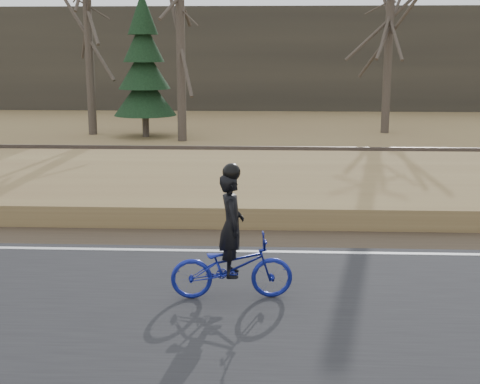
{
  "coord_description": "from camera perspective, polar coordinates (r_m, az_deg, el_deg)",
  "views": [
    {
      "loc": [
        1.94,
        -11.41,
        3.69
      ],
      "look_at": [
        1.38,
        0.5,
        1.1
      ],
      "focal_mm": 50.0,
      "sensor_mm": 36.0,
      "label": 1
    }
  ],
  "objects": [
    {
      "name": "conifer",
      "position": [
        28.3,
        -8.19,
        10.36
      ],
      "size": [
        2.6,
        2.6,
        5.94
      ],
      "color": "#494036",
      "rests_on": "ground"
    },
    {
      "name": "bare_tree_left",
      "position": [
        29.45,
        -12.81,
        12.97
      ],
      "size": [
        0.36,
        0.36,
        8.41
      ],
      "primitive_type": "cylinder",
      "color": "#494036",
      "rests_on": "ground"
    },
    {
      "name": "bare_tree_near_left",
      "position": [
        26.79,
        -5.1,
        12.81
      ],
      "size": [
        0.36,
        0.36,
        7.94
      ],
      "primitive_type": "cylinder",
      "color": "#494036",
      "rests_on": "ground"
    },
    {
      "name": "railroad",
      "position": [
        19.76,
        -2.96,
        3.04
      ],
      "size": [
        120.0,
        2.4,
        0.29
      ],
      "color": "black",
      "rests_on": "ballast"
    },
    {
      "name": "edge_line",
      "position": [
        12.32,
        -6.5,
        -4.94
      ],
      "size": [
        120.0,
        0.12,
        0.01
      ],
      "primitive_type": "cube",
      "color": "silver",
      "rests_on": "road"
    },
    {
      "name": "embankment",
      "position": [
        16.11,
        -4.27,
        -0.22
      ],
      "size": [
        120.0,
        5.0,
        0.44
      ],
      "primitive_type": "cube",
      "color": "olive",
      "rests_on": "ground"
    },
    {
      "name": "ballast",
      "position": [
        19.81,
        -2.95,
        2.17
      ],
      "size": [
        120.0,
        3.0,
        0.45
      ],
      "primitive_type": "cube",
      "color": "slate",
      "rests_on": "ground"
    },
    {
      "name": "bare_tree_center",
      "position": [
        29.96,
        12.62,
        13.23
      ],
      "size": [
        0.36,
        0.36,
        8.69
      ],
      "primitive_type": "cylinder",
      "color": "#494036",
      "rests_on": "ground"
    },
    {
      "name": "road",
      "position": [
        9.83,
        -9.02,
        -9.77
      ],
      "size": [
        120.0,
        6.0,
        0.06
      ],
      "primitive_type": "cube",
      "color": "black",
      "rests_on": "ground"
    },
    {
      "name": "shoulder",
      "position": [
        13.28,
        -5.82,
        -3.86
      ],
      "size": [
        120.0,
        1.6,
        0.04
      ],
      "primitive_type": "cube",
      "color": "#473A2B",
      "rests_on": "ground"
    },
    {
      "name": "treeline_backdrop",
      "position": [
        41.46,
        0.03,
        11.31
      ],
      "size": [
        120.0,
        4.0,
        6.0
      ],
      "primitive_type": "cube",
      "color": "#383328",
      "rests_on": "ground"
    },
    {
      "name": "ground",
      "position": [
        12.15,
        -6.65,
        -5.51
      ],
      "size": [
        120.0,
        120.0,
        0.0
      ],
      "primitive_type": "plane",
      "color": "olive",
      "rests_on": "ground"
    },
    {
      "name": "cyclist",
      "position": [
        9.82,
        -0.72,
        -5.53
      ],
      "size": [
        1.84,
        0.79,
        2.02
      ],
      "rotation": [
        0.0,
        0.0,
        1.67
      ],
      "color": "navy",
      "rests_on": "road"
    }
  ]
}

